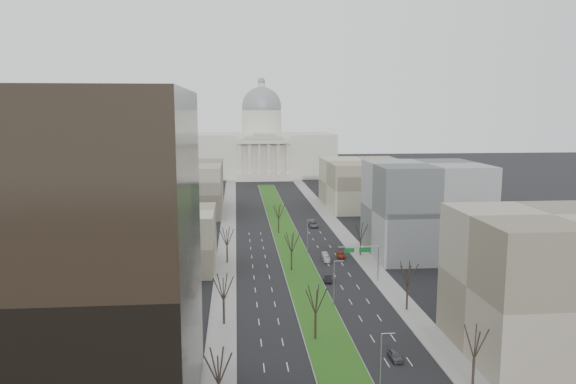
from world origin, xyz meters
TOP-DOWN VIEW (x-y plane):
  - ground at (0.00, 120.00)m, footprint 600.00×600.00m
  - median at (0.00, 118.99)m, footprint 8.00×222.03m
  - sidewalk_left at (-17.50, 95.00)m, footprint 5.00×330.00m
  - sidewalk_right at (17.50, 95.00)m, footprint 5.00×330.00m
  - capitol at (0.00, 269.59)m, footprint 80.00×46.00m
  - building_glass_tower at (-37.00, 18.00)m, footprint 34.00×30.00m
  - building_beige_left at (-33.00, 85.00)m, footprint 26.00×22.00m
  - building_tan_right at (33.00, 32.00)m, footprint 26.00×24.00m
  - building_grey_right at (34.00, 92.00)m, footprint 28.00×26.00m
  - building_far_left at (-35.00, 160.00)m, footprint 30.00×40.00m
  - building_far_right at (35.00, 165.00)m, footprint 30.00×40.00m
  - tree_left_near at (-17.20, 18.00)m, footprint 5.10×5.10m
  - tree_left_mid at (-17.20, 48.00)m, footprint 5.40×5.40m
  - tree_left_far at (-17.20, 88.00)m, footprint 5.28×5.28m
  - tree_right_near at (17.20, 22.00)m, footprint 5.16×5.16m
  - tree_right_mid at (17.20, 52.00)m, footprint 5.52×5.52m
  - tree_right_far at (17.20, 92.00)m, footprint 5.04×5.04m
  - tree_median_a at (-2.00, 40.00)m, footprint 5.40×5.40m
  - tree_median_b at (-2.00, 80.00)m, footprint 5.40×5.40m
  - tree_median_c at (-2.00, 120.00)m, footprint 5.40×5.40m
  - streetlamp_median_a at (3.76, 20.00)m, footprint 1.90×0.20m
  - streetlamp_median_b at (3.76, 55.00)m, footprint 1.90×0.20m
  - streetlamp_median_c at (3.76, 95.00)m, footprint 1.90×0.20m
  - mast_arm_signs at (13.49, 70.03)m, footprint 9.12×0.24m
  - car_grey_near at (9.04, 31.45)m, footprint 1.71×4.08m
  - car_black at (5.20, 70.89)m, footprint 2.11×4.51m
  - car_red at (11.72, 90.64)m, footprint 2.14×4.76m
  - car_grey_far at (9.90, 128.66)m, footprint 2.60×5.61m
  - box_van at (7.51, 88.21)m, footprint 1.76×6.39m

SIDE VIEW (x-z plane):
  - ground at x=0.00m, z-range 0.00..0.00m
  - sidewalk_left at x=-17.50m, z-range 0.00..0.15m
  - sidewalk_right at x=17.50m, z-range 0.00..0.15m
  - median at x=0.00m, z-range 0.00..0.20m
  - car_red at x=11.72m, z-range 0.00..1.35m
  - car_grey_near at x=9.04m, z-range 0.00..1.38m
  - car_black at x=5.20m, z-range 0.00..1.43m
  - car_grey_far at x=9.90m, z-range 0.00..1.56m
  - box_van at x=7.51m, z-range 0.00..1.76m
  - streetlamp_median_a at x=3.76m, z-range 0.23..9.39m
  - streetlamp_median_b at x=3.76m, z-range 0.23..9.39m
  - streetlamp_median_c at x=3.76m, z-range 0.23..9.39m
  - mast_arm_signs at x=13.49m, z-range 2.06..10.15m
  - tree_right_far at x=17.20m, z-range 1.99..11.07m
  - tree_left_near at x=-17.20m, z-range 2.02..11.20m
  - tree_right_near at x=17.20m, z-range 2.04..11.33m
  - tree_left_far at x=-17.20m, z-range 2.09..11.59m
  - tree_left_mid at x=-17.20m, z-range 2.14..11.86m
  - tree_median_a at x=-2.00m, z-range 2.14..11.86m
  - tree_median_b at x=-2.00m, z-range 2.14..11.86m
  - tree_median_c at x=-2.00m, z-range 2.14..11.86m
  - building_beige_left at x=-33.00m, z-range 0.00..14.00m
  - tree_right_mid at x=17.20m, z-range 2.19..12.12m
  - building_far_left at x=-35.00m, z-range 0.00..18.00m
  - building_far_right at x=35.00m, z-range 0.00..18.00m
  - building_tan_right at x=33.00m, z-range 0.00..22.00m
  - building_grey_right at x=34.00m, z-range 0.00..24.00m
  - capitol at x=0.00m, z-range -11.19..43.81m
  - building_glass_tower at x=-37.00m, z-range 0.00..40.00m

